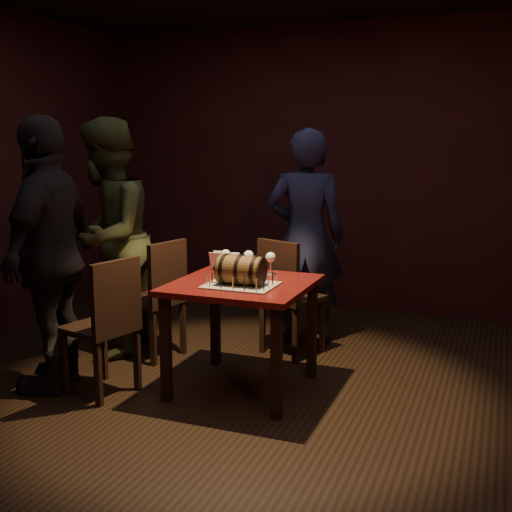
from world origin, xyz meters
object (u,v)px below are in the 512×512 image
chair_left_front (107,320)px  pint_of_ale (235,264)px  person_back (305,237)px  barrel_cake (241,270)px  chair_left_rear (159,293)px  pub_table (242,298)px  wine_glass_left (226,255)px  person_left_rear (107,238)px  wine_glass_right (271,258)px  person_left_front (51,255)px  chair_back (286,291)px  wine_glass_mid (249,256)px

chair_left_front → pint_of_ale: bearing=45.6°
person_back → barrel_cake: bearing=75.0°
chair_left_rear → pub_table: bearing=-22.8°
wine_glass_left → person_back: bearing=70.6°
barrel_cake → pint_of_ale: barrel_cake is taller
barrel_cake → person_left_rear: bearing=161.9°
chair_left_front → person_left_rear: person_left_rear is taller
pub_table → barrel_cake: size_ratio=2.55×
pub_table → wine_glass_right: wine_glass_right is taller
pub_table → person_left_front: (-1.22, -0.43, 0.29)m
wine_glass_right → pint_of_ale: (-0.24, -0.07, -0.05)m
person_left_rear → person_left_front: size_ratio=1.00×
wine_glass_right → person_back: person_back is taller
person_left_front → person_back: bearing=130.4°
person_left_front → wine_glass_left: bearing=115.2°
wine_glass_right → person_left_front: bearing=-150.9°
pub_table → chair_left_rear: 0.93m
pub_table → chair_left_rear: bearing=157.2°
chair_back → person_left_rear: 1.46m
pint_of_ale → chair_left_front: chair_left_front is taller
wine_glass_right → person_left_front: 1.50m
wine_glass_left → wine_glass_mid: size_ratio=1.00×
pint_of_ale → person_left_front: (-1.06, -0.65, 0.10)m
pub_table → wine_glass_left: size_ratio=5.59×
wine_glass_left → chair_left_front: size_ratio=0.17×
pub_table → chair_left_front: (-0.79, -0.42, -0.12)m
wine_glass_left → chair_left_rear: size_ratio=0.17×
chair_left_rear → wine_glass_mid: bearing=-3.4°
person_left_rear → person_left_front: (0.06, -0.74, -0.00)m
wine_glass_left → person_left_rear: (-1.02, 0.03, 0.06)m
pub_table → chair_back: size_ratio=0.97×
wine_glass_left → wine_glass_right: bearing=2.4°
chair_left_rear → person_back: 1.30m
pint_of_ale → chair_back: size_ratio=0.16×
chair_left_rear → pint_of_ale: bearing=-10.7°
wine_glass_mid → chair_back: (0.13, 0.46, -0.34)m
barrel_cake → person_back: person_back is taller
wine_glass_mid → chair_left_rear: chair_left_rear is taller
pub_table → wine_glass_right: (0.09, 0.30, 0.23)m
chair_left_front → person_back: (0.86, 1.62, 0.37)m
wine_glass_mid → chair_back: chair_back is taller
wine_glass_left → pub_table: bearing=-49.2°
pub_table → person_back: 1.23m
pint_of_ale → wine_glass_left: bearing=147.9°
wine_glass_right → person_back: bearing=91.2°
pub_table → chair_back: (0.05, 0.78, -0.12)m
chair_left_front → person_left_front: bearing=-179.8°
person_left_rear → person_left_front: person_left_rear is taller
wine_glass_mid → pint_of_ale: wine_glass_mid is taller
barrel_cake → chair_back: barrel_cake is taller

